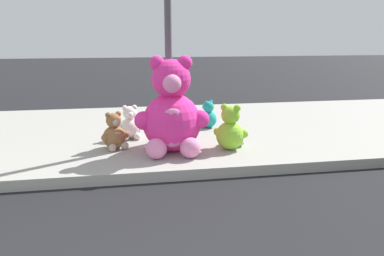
{
  "coord_description": "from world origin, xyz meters",
  "views": [
    {
      "loc": [
        0.39,
        -1.37,
        1.84
      ],
      "look_at": [
        1.24,
        3.6,
        0.55
      ],
      "focal_mm": 34.18,
      "sensor_mm": 36.0,
      "label": 1
    }
  ],
  "objects_px": {
    "plush_pink_large": "(172,114)",
    "plush_brown": "(115,134)",
    "sign_pole": "(168,34)",
    "plush_teal": "(208,117)",
    "plush_lime": "(230,131)",
    "plush_white": "(130,125)"
  },
  "relations": [
    {
      "from": "plush_pink_large",
      "to": "plush_brown",
      "type": "bearing_deg",
      "value": 161.17
    },
    {
      "from": "sign_pole",
      "to": "plush_teal",
      "type": "height_order",
      "value": "sign_pole"
    },
    {
      "from": "plush_brown",
      "to": "sign_pole",
      "type": "bearing_deg",
      "value": 19.24
    },
    {
      "from": "plush_brown",
      "to": "plush_teal",
      "type": "bearing_deg",
      "value": 32.29
    },
    {
      "from": "plush_lime",
      "to": "plush_brown",
      "type": "distance_m",
      "value": 1.76
    },
    {
      "from": "sign_pole",
      "to": "plush_lime",
      "type": "bearing_deg",
      "value": -35.33
    },
    {
      "from": "plush_white",
      "to": "plush_lime",
      "type": "bearing_deg",
      "value": -29.67
    },
    {
      "from": "sign_pole",
      "to": "plush_lime",
      "type": "relative_size",
      "value": 4.6
    },
    {
      "from": "plush_teal",
      "to": "plush_brown",
      "type": "height_order",
      "value": "plush_brown"
    },
    {
      "from": "plush_teal",
      "to": "plush_white",
      "type": "distance_m",
      "value": 1.52
    },
    {
      "from": "plush_white",
      "to": "plush_brown",
      "type": "bearing_deg",
      "value": -113.6
    },
    {
      "from": "plush_pink_large",
      "to": "plush_white",
      "type": "xyz_separation_m",
      "value": [
        -0.61,
        0.83,
        -0.34
      ]
    },
    {
      "from": "sign_pole",
      "to": "plush_lime",
      "type": "xyz_separation_m",
      "value": [
        0.86,
        -0.61,
        -1.42
      ]
    },
    {
      "from": "plush_pink_large",
      "to": "plush_lime",
      "type": "relative_size",
      "value": 2.03
    },
    {
      "from": "plush_lime",
      "to": "sign_pole",
      "type": "bearing_deg",
      "value": 144.67
    },
    {
      "from": "plush_pink_large",
      "to": "plush_brown",
      "type": "relative_size",
      "value": 2.46
    },
    {
      "from": "plush_pink_large",
      "to": "plush_teal",
      "type": "height_order",
      "value": "plush_pink_large"
    },
    {
      "from": "sign_pole",
      "to": "plush_pink_large",
      "type": "xyz_separation_m",
      "value": [
        -0.03,
        -0.59,
        -1.13
      ]
    },
    {
      "from": "sign_pole",
      "to": "plush_teal",
      "type": "bearing_deg",
      "value": 43.27
    },
    {
      "from": "plush_lime",
      "to": "plush_white",
      "type": "height_order",
      "value": "plush_lime"
    },
    {
      "from": "plush_brown",
      "to": "plush_white",
      "type": "xyz_separation_m",
      "value": [
        0.24,
        0.54,
        -0.0
      ]
    },
    {
      "from": "plush_teal",
      "to": "plush_lime",
      "type": "height_order",
      "value": "plush_lime"
    }
  ]
}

